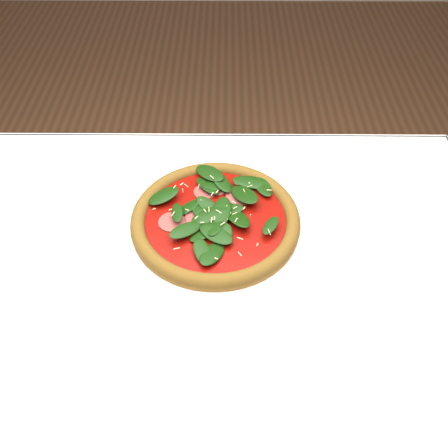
{
  "coord_description": "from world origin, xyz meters",
  "views": [
    {
      "loc": [
        0.07,
        -0.58,
        1.47
      ],
      "look_at": [
        0.07,
        0.09,
        0.77
      ],
      "focal_mm": 40.0,
      "sensor_mm": 36.0,
      "label": 1
    }
  ],
  "objects": [
    {
      "name": "ground",
      "position": [
        0.0,
        0.0,
        0.0
      ],
      "size": [
        6.0,
        6.0,
        0.0
      ],
      "primitive_type": "plane",
      "color": "brown",
      "rests_on": "ground"
    },
    {
      "name": "pizza",
      "position": [
        0.05,
        0.09,
        0.78
      ],
      "size": [
        0.35,
        0.35,
        0.04
      ],
      "rotation": [
        0.0,
        0.0,
        -0.08
      ],
      "color": "#A16C27",
      "rests_on": "plate"
    },
    {
      "name": "dining_table",
      "position": [
        0.0,
        0.0,
        0.65
      ],
      "size": [
        1.21,
        0.81,
        0.75
      ],
      "color": "silver",
      "rests_on": "ground"
    },
    {
      "name": "plate",
      "position": [
        0.05,
        0.09,
        0.76
      ],
      "size": [
        0.38,
        0.38,
        0.02
      ],
      "color": "white",
      "rests_on": "dining_table"
    },
    {
      "name": "saucer_far",
      "position": [
        0.54,
        0.23,
        0.76
      ],
      "size": [
        0.15,
        0.15,
        0.01
      ],
      "color": "white",
      "rests_on": "dining_table"
    }
  ]
}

